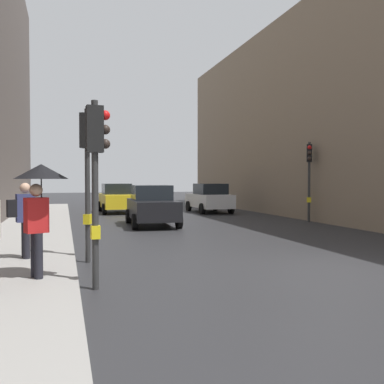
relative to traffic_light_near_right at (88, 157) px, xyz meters
name	(u,v)px	position (x,y,z in m)	size (l,w,h in m)	color
ground_plane	(334,269)	(5.25, -2.33, -2.56)	(120.00, 120.00, 0.00)	#28282B
sidewalk_kerb	(26,241)	(-1.73, 3.67, -2.48)	(2.82, 40.00, 0.16)	gray
traffic_light_near_right	(88,157)	(0.00, 0.00, 0.00)	(0.45, 0.34, 3.71)	#2D2D2D
traffic_light_mid_street	(309,167)	(10.50, 7.32, 0.04)	(0.36, 0.45, 3.77)	#2D2D2D
traffic_light_near_left	(96,159)	(0.00, -2.69, -0.18)	(0.44, 0.26, 3.44)	#2D2D2D
car_dark_suv	(152,205)	(3.10, 7.88, -1.68)	(2.17, 4.28, 1.76)	black
car_white_compact	(209,198)	(7.95, 14.42, -1.68)	(2.07, 4.23, 1.76)	silver
car_yellow_taxi	(117,198)	(2.50, 15.82, -1.68)	(2.06, 4.22, 1.76)	yellow
pedestrian_with_umbrella	(40,188)	(-1.00, -2.11, -0.72)	(1.00, 1.00, 2.14)	black
pedestrian_with_grey_backpack	(23,216)	(-1.48, 0.10, -1.39)	(0.65, 0.41, 1.77)	black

